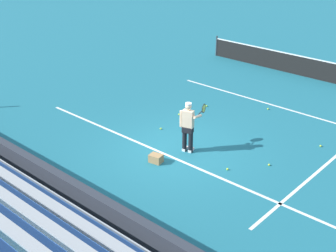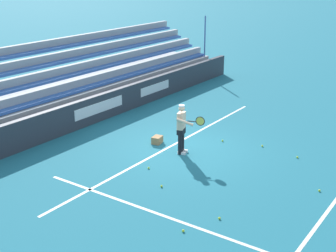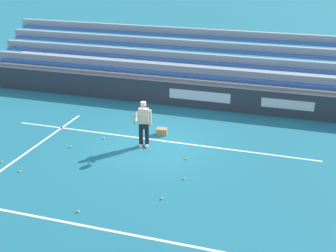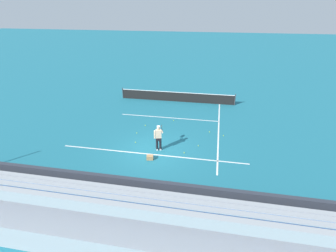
# 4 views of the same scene
# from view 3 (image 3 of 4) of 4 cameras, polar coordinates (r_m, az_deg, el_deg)

# --- Properties ---
(ground_plane) EXTENTS (160.00, 160.00, 0.00)m
(ground_plane) POSITION_cam_3_polar(r_m,az_deg,el_deg) (17.32, -1.81, -2.37)
(ground_plane) COLOR #1E6B7F
(court_baseline_white) EXTENTS (12.00, 0.10, 0.01)m
(court_baseline_white) POSITION_cam_3_polar(r_m,az_deg,el_deg) (17.75, -1.27, -1.74)
(court_baseline_white) COLOR white
(court_baseline_white) RESTS_ON ground
(court_service_line_white) EXTENTS (8.22, 0.10, 0.01)m
(court_service_line_white) POSITION_cam_3_polar(r_m,az_deg,el_deg) (12.91, -10.14, -11.88)
(court_service_line_white) COLOR white
(court_service_line_white) RESTS_ON ground
(back_wall_sponsor_board) EXTENTS (22.56, 0.25, 1.10)m
(back_wall_sponsor_board) POSITION_cam_3_polar(r_m,az_deg,el_deg) (21.20, 2.32, 3.81)
(back_wall_sponsor_board) COLOR #2D333D
(back_wall_sponsor_board) RESTS_ON ground
(bleacher_stand) EXTENTS (21.43, 3.20, 3.40)m
(bleacher_stand) POSITION_cam_3_polar(r_m,az_deg,el_deg) (23.21, 3.79, 5.91)
(bleacher_stand) COLOR #9EA3A8
(bleacher_stand) RESTS_ON ground
(tennis_player) EXTENTS (0.58, 1.07, 1.71)m
(tennis_player) POSITION_cam_3_polar(r_m,az_deg,el_deg) (16.93, -3.01, 0.30)
(tennis_player) COLOR black
(tennis_player) RESTS_ON ground
(ball_box_cardboard) EXTENTS (0.45, 0.37, 0.26)m
(ball_box_cardboard) POSITION_cam_3_polar(r_m,az_deg,el_deg) (18.21, -0.76, -0.68)
(ball_box_cardboard) COLOR #A87F51
(ball_box_cardboard) RESTS_ON ground
(tennis_ball_toward_net) EXTENTS (0.07, 0.07, 0.07)m
(tennis_ball_toward_net) POSITION_cam_3_polar(r_m,az_deg,el_deg) (17.49, -11.75, -2.49)
(tennis_ball_toward_net) COLOR #CCE533
(tennis_ball_toward_net) RESTS_ON ground
(tennis_ball_stray_back) EXTENTS (0.07, 0.07, 0.07)m
(tennis_ball_stray_back) POSITION_cam_3_polar(r_m,az_deg,el_deg) (16.23, 2.19, -3.99)
(tennis_ball_stray_back) COLOR #CCE533
(tennis_ball_stray_back) RESTS_ON ground
(tennis_ball_far_left) EXTENTS (0.07, 0.07, 0.07)m
(tennis_ball_far_left) POSITION_cam_3_polar(r_m,az_deg,el_deg) (18.01, -7.84, -1.49)
(tennis_ball_far_left) COLOR #CCE533
(tennis_ball_far_left) RESTS_ON ground
(tennis_ball_midcourt) EXTENTS (0.07, 0.07, 0.07)m
(tennis_ball_midcourt) POSITION_cam_3_polar(r_m,az_deg,el_deg) (13.48, -10.90, -10.19)
(tennis_ball_midcourt) COLOR #CCE533
(tennis_ball_midcourt) RESTS_ON ground
(tennis_ball_by_box) EXTENTS (0.07, 0.07, 0.07)m
(tennis_ball_by_box) POSITION_cam_3_polar(r_m,az_deg,el_deg) (16.99, -19.63, -4.11)
(tennis_ball_by_box) COLOR #CCE533
(tennis_ball_by_box) RESTS_ON ground
(tennis_ball_on_baseline) EXTENTS (0.07, 0.07, 0.07)m
(tennis_ball_on_baseline) POSITION_cam_3_polar(r_m,az_deg,el_deg) (14.93, 1.98, -6.41)
(tennis_ball_on_baseline) COLOR #CCE533
(tennis_ball_on_baseline) RESTS_ON ground
(tennis_ball_near_player) EXTENTS (0.07, 0.07, 0.07)m
(tennis_ball_near_player) POSITION_cam_3_polar(r_m,az_deg,el_deg) (16.11, -17.61, -5.29)
(tennis_ball_near_player) COLOR #CCE533
(tennis_ball_near_player) RESTS_ON ground
(tennis_ball_far_right) EXTENTS (0.07, 0.07, 0.07)m
(tennis_ball_far_right) POSITION_cam_3_polar(r_m,az_deg,el_deg) (13.85, -0.74, -8.82)
(tennis_ball_far_right) COLOR #CCE533
(tennis_ball_far_right) RESTS_ON ground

